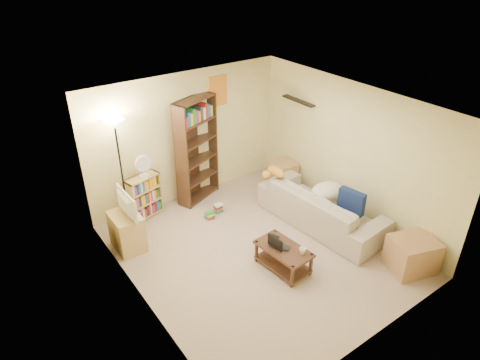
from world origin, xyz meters
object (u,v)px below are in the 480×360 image
at_px(mug, 302,251).
at_px(short_bookshelf, 144,197).
at_px(television, 123,205).
at_px(tabby_cat, 274,172).
at_px(tv_stand, 127,232).
at_px(tall_bookshelf, 197,148).
at_px(coffee_table, 283,255).
at_px(side_table, 282,174).
at_px(desk_fan, 143,166).
at_px(sofa, 322,207).
at_px(laptop, 281,245).
at_px(floor_lamp, 117,143).
at_px(end_cabinet, 412,255).

height_order(mug, short_bookshelf, short_bookshelf).
bearing_deg(television, mug, -138.77).
bearing_deg(television, tabby_cat, -100.10).
distance_m(tv_stand, tall_bookshelf, 2.07).
bearing_deg(tall_bookshelf, coffee_table, -111.71).
bearing_deg(tv_stand, short_bookshelf, 48.00).
xyz_separation_m(television, side_table, (3.42, 0.07, -0.57)).
xyz_separation_m(coffee_table, desk_fan, (-1.07, 2.55, 0.81)).
bearing_deg(desk_fan, sofa, -40.03).
distance_m(desk_fan, side_table, 2.91).
height_order(laptop, short_bookshelf, short_bookshelf).
xyz_separation_m(floor_lamp, end_cabinet, (3.05, -3.77, -1.31)).
height_order(sofa, mug, sofa).
bearing_deg(laptop, tabby_cat, -65.47).
bearing_deg(side_table, laptop, -131.44).
distance_m(tall_bookshelf, short_bookshelf, 1.33).
xyz_separation_m(laptop, desk_fan, (-1.08, 2.48, 0.66)).
xyz_separation_m(sofa, floor_lamp, (-2.80, 2.08, 1.24)).
bearing_deg(short_bookshelf, mug, -79.98).
height_order(tv_stand, floor_lamp, floor_lamp).
height_order(short_bookshelf, desk_fan, desk_fan).
height_order(desk_fan, end_cabinet, desk_fan).
height_order(short_bookshelf, floor_lamp, floor_lamp).
height_order(laptop, tall_bookshelf, tall_bookshelf).
bearing_deg(coffee_table, end_cabinet, -41.54).
bearing_deg(tabby_cat, end_cabinet, -76.33).
height_order(laptop, floor_lamp, floor_lamp).
distance_m(short_bookshelf, desk_fan, 0.65).
bearing_deg(coffee_table, laptop, 82.55).
xyz_separation_m(mug, tv_stand, (-1.89, 2.16, -0.12)).
xyz_separation_m(tall_bookshelf, side_table, (1.63, -0.64, -0.81)).
xyz_separation_m(desk_fan, side_table, (2.74, -0.59, -0.79)).
distance_m(laptop, television, 2.57).
xyz_separation_m(tabby_cat, side_table, (0.70, 0.55, -0.51)).
relative_size(mug, short_bookshelf, 0.16).
bearing_deg(desk_fan, floor_lamp, 173.63).
relative_size(desk_fan, floor_lamp, 0.21).
distance_m(desk_fan, end_cabinet, 4.65).
xyz_separation_m(desk_fan, end_cabinet, (2.67, -3.73, -0.78)).
bearing_deg(side_table, coffee_table, -130.34).
height_order(laptop, side_table, side_table).
relative_size(coffee_table, floor_lamp, 0.46).
height_order(sofa, tabby_cat, tabby_cat).
bearing_deg(floor_lamp, tall_bookshelf, 0.00).
relative_size(short_bookshelf, floor_lamp, 0.42).
bearing_deg(television, tall_bookshelf, -68.51).
height_order(tabby_cat, tall_bookshelf, tall_bookshelf).
bearing_deg(floor_lamp, coffee_table, -60.70).
distance_m(sofa, short_bookshelf, 3.22).
distance_m(sofa, side_table, 1.48).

